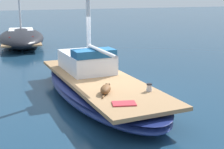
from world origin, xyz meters
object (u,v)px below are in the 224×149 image
sailboat_main (99,88)px  deck_towel (124,104)px  dog_brown (106,89)px  deck_winch (149,88)px  moored_boat_far_astern (21,37)px

sailboat_main → deck_towel: size_ratio=12.98×
dog_brown → deck_towel: (0.06, -1.00, -0.09)m
deck_winch → moored_boat_far_astern: (-1.46, 13.69, -0.21)m
sailboat_main → deck_winch: 2.00m
sailboat_main → dog_brown: bearing=-104.7°
sailboat_main → deck_winch: size_ratio=34.61×
sailboat_main → deck_towel: (-0.33, -2.49, 0.34)m
dog_brown → deck_winch: size_ratio=4.07×
dog_brown → deck_towel: bearing=-86.7°
moored_boat_far_astern → sailboat_main: bearing=-86.5°
deck_winch → dog_brown: bearing=163.9°
sailboat_main → moored_boat_far_astern: bearing=93.5°
dog_brown → moored_boat_far_astern: size_ratio=0.12×
deck_towel → moored_boat_far_astern: 14.37m
sailboat_main → dog_brown: (-0.39, -1.49, 0.43)m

